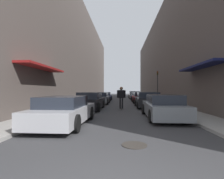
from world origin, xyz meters
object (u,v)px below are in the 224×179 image
object	(u,v)px
parked_car_left_0	(65,111)
parked_car_right_2	(141,98)
parked_car_right_3	(137,96)
parked_car_left_1	(90,101)
parked_car_right_4	(134,95)
parked_car_right_1	(148,100)
parked_car_left_2	(100,98)
parked_car_right_0	(163,107)
traffic_light	(157,83)
manhole_cover	(134,145)
skateboarder	(121,95)
parked_car_left_3	(105,96)

from	to	relation	value
parked_car_left_0	parked_car_right_2	bearing A→B (deg)	70.49
parked_car_right_2	parked_car_right_3	world-z (taller)	parked_car_right_2
parked_car_left_1	parked_car_right_4	size ratio (longest dim) A/B	0.99
parked_car_right_1	parked_car_left_1	bearing A→B (deg)	-158.37
parked_car_left_2	parked_car_right_0	world-z (taller)	parked_car_right_0
parked_car_left_1	traffic_light	xyz separation A→B (m)	(6.76, 8.10, 1.74)
parked_car_right_1	parked_car_right_2	bearing A→B (deg)	89.73
manhole_cover	traffic_light	distance (m)	17.38
parked_car_right_1	skateboarder	distance (m)	2.80
parked_car_right_4	parked_car_right_0	bearing A→B (deg)	-89.89
parked_car_left_0	parked_car_right_2	distance (m)	14.13
parked_car_right_1	skateboarder	bearing A→B (deg)	-145.42
parked_car_left_1	parked_car_left_2	size ratio (longest dim) A/B	1.05
parked_car_right_0	manhole_cover	xyz separation A→B (m)	(-1.84, -4.68, -0.61)
parked_car_right_3	manhole_cover	size ratio (longest dim) A/B	5.91
parked_car_left_0	parked_car_left_1	xyz separation A→B (m)	(0.01, 6.02, 0.04)
parked_car_left_0	parked_car_left_1	distance (m)	6.02
parked_car_left_1	parked_car_left_3	bearing A→B (deg)	90.09
parked_car_right_0	manhole_cover	size ratio (longest dim) A/B	6.79
parked_car_right_1	traffic_light	xyz separation A→B (m)	(2.08, 6.24, 1.75)
parked_car_right_4	traffic_light	xyz separation A→B (m)	(2.12, -10.01, 1.77)
parked_car_right_1	parked_car_right_0	bearing A→B (deg)	-90.05
parked_car_left_1	skateboarder	bearing A→B (deg)	6.83
manhole_cover	parked_car_right_0	bearing A→B (deg)	68.54
parked_car_right_2	parked_car_right_3	distance (m)	4.99
parked_car_left_2	parked_car_right_0	bearing A→B (deg)	-64.46
parked_car_left_2	parked_car_right_2	bearing A→B (deg)	17.40
parked_car_left_3	parked_car_right_0	distance (m)	16.39
parked_car_right_0	parked_car_right_3	distance (m)	16.27
parked_car_right_0	manhole_cover	bearing A→B (deg)	-111.46
parked_car_left_2	traffic_light	distance (m)	7.35
parked_car_left_1	parked_car_left_0	bearing A→B (deg)	-90.12
parked_car_left_3	parked_car_left_0	bearing A→B (deg)	-89.98
parked_car_left_1	parked_car_left_2	distance (m)	5.82
parked_car_left_3	parked_car_right_2	world-z (taller)	parked_car_right_2
parked_car_left_2	parked_car_left_3	xyz separation A→B (m)	(-0.01, 5.91, -0.02)
parked_car_left_1	parked_car_right_3	world-z (taller)	parked_car_left_1
parked_car_right_0	parked_car_right_3	bearing A→B (deg)	90.03
parked_car_right_2	skateboarder	bearing A→B (deg)	-108.17
parked_car_left_0	parked_car_right_4	world-z (taller)	parked_car_right_4
parked_car_right_3	skateboarder	distance (m)	12.22
parked_car_left_2	parked_car_right_1	size ratio (longest dim) A/B	1.07
parked_car_right_1	parked_car_right_4	size ratio (longest dim) A/B	0.88
parked_car_right_4	manhole_cover	xyz separation A→B (m)	(-1.80, -26.77, -0.61)
parked_car_right_3	skateboarder	size ratio (longest dim) A/B	2.32
skateboarder	parked_car_left_2	bearing A→B (deg)	113.56
parked_car_right_0	parked_car_right_1	world-z (taller)	parked_car_right_1
parked_car_left_2	parked_car_right_1	world-z (taller)	parked_car_right_1
parked_car_left_1	parked_car_right_1	distance (m)	5.03
parked_car_right_0	parked_car_right_1	distance (m)	5.83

